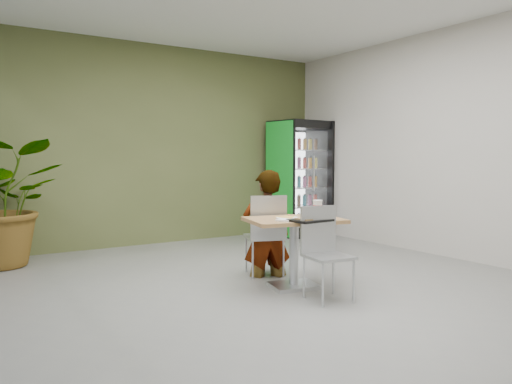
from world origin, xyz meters
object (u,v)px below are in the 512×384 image
chair_near (323,245)px  potted_plant (3,203)px  beverage_fridge (300,178)px  soda_cup (318,209)px  cafeteria_tray (310,220)px  chair_far (267,229)px  seated_woman (267,236)px  dining_table (294,238)px

chair_near → potted_plant: (-2.50, 3.32, 0.28)m
beverage_fridge → soda_cup: bearing=-130.7°
beverage_fridge → potted_plant: (-4.80, -0.04, -0.21)m
beverage_fridge → cafeteria_tray: bearing=-132.3°
chair_far → seated_woman: seated_woman is taller
chair_far → cafeteria_tray: 0.88m
seated_woman → soda_cup: size_ratio=8.43×
chair_near → soda_cup: bearing=64.6°
chair_far → seated_woman: bearing=-107.2°
seated_woman → beverage_fridge: bearing=-115.0°
soda_cup → cafeteria_tray: size_ratio=0.46×
seated_woman → potted_plant: 3.41m
dining_table → chair_near: 0.48m
seated_woman → cafeteria_tray: 0.94m
soda_cup → cafeteria_tray: soda_cup is taller
dining_table → soda_cup: size_ratio=6.00×
dining_table → beverage_fridge: size_ratio=0.54×
seated_woman → cafeteria_tray: (-0.07, -0.90, 0.28)m
soda_cup → beverage_fridge: beverage_fridge is taller
dining_table → cafeteria_tray: size_ratio=2.74×
seated_woman → cafeteria_tray: size_ratio=3.86×
dining_table → potted_plant: potted_plant is taller
soda_cup → beverage_fridge: bearing=55.5°
cafeteria_tray → seated_woman: bearing=85.5°
cafeteria_tray → chair_near: bearing=-83.9°
cafeteria_tray → potted_plant: 4.00m
chair_far → potted_plant: size_ratio=0.59×
chair_far → potted_plant: potted_plant is taller
chair_near → soda_cup: 0.60m
chair_far → soda_cup: bearing=133.5°
chair_far → cafeteria_tray: size_ratio=2.39×
beverage_fridge → potted_plant: 4.80m
cafeteria_tray → beverage_fridge: beverage_fridge is taller
chair_near → cafeteria_tray: chair_near is taller
chair_near → beverage_fridge: size_ratio=0.45×
chair_near → cafeteria_tray: 0.29m
chair_far → seated_woman: (0.03, 0.05, -0.09)m
seated_woman → potted_plant: size_ratio=0.95×
seated_woman → beverage_fridge: size_ratio=0.76×
dining_table → soda_cup: 0.42m
potted_plant → chair_near: bearing=-53.0°
chair_far → soda_cup: (0.27, -0.60, 0.28)m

